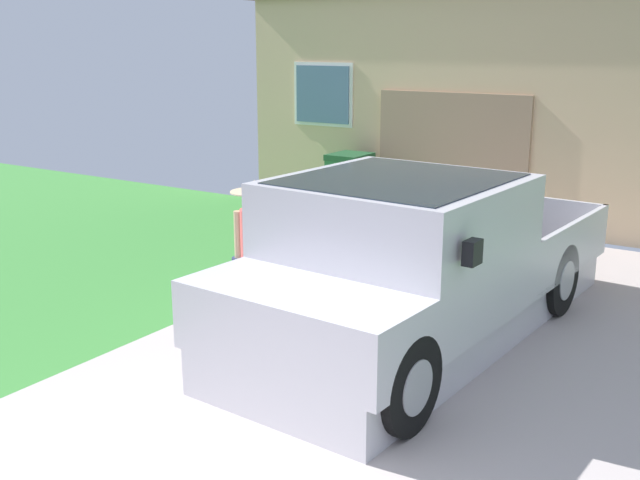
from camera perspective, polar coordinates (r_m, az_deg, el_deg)
The scene contains 5 objects.
pickup_truck at distance 7.46m, azimuth 6.50°, elevation -2.22°, with size 2.33×5.33×1.71m.
person_with_hat at distance 7.70m, azimuth -4.84°, elevation -0.80°, with size 0.50×0.49×1.61m.
handbag at distance 7.81m, azimuth -6.12°, elevation -6.45°, with size 0.31×0.16×0.39m.
house_with_garage at distance 14.47m, azimuth 19.11°, elevation 12.00°, with size 11.09×5.21×4.83m.
wheeled_trash_bin at distance 12.90m, azimuth 2.23°, elevation 4.28°, with size 0.60×0.72×1.11m.
Camera 1 is at (2.89, -2.29, 2.93)m, focal length 42.47 mm.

